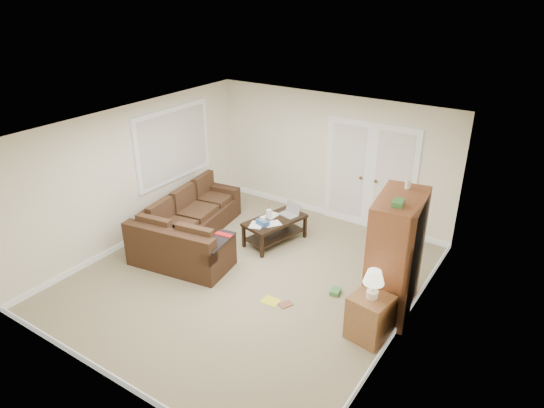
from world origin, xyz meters
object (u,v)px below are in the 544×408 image
Objects in this scene: sectional_sofa at (188,230)px; tv_armoire at (395,254)px; side_cabinet at (370,314)px; coffee_table at (276,229)px.

tv_armoire is (3.72, 0.24, 0.59)m from sectional_sofa.
sectional_sofa is 2.54× the size of side_cabinet.
tv_armoire is 1.83× the size of side_cabinet.
side_cabinet is (2.47, -1.51, 0.12)m from coffee_table.
tv_armoire is (2.47, -0.73, 0.64)m from coffee_table.
coffee_table is (1.25, 0.97, -0.05)m from sectional_sofa.
sectional_sofa is at bearing -127.85° from coffee_table.
sectional_sofa is at bearing 176.01° from tv_armoire.
tv_armoire reaches higher than side_cabinet.
side_cabinet is at bearing -17.12° from coffee_table.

